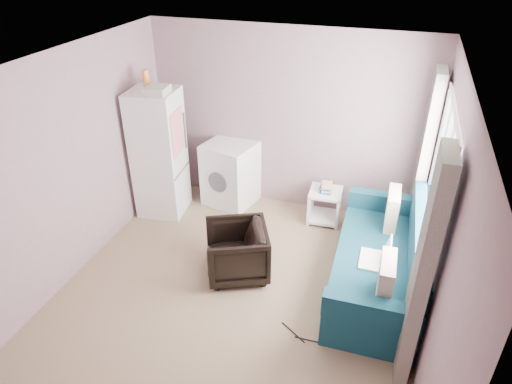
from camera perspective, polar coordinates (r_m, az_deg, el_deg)
room at (r=4.40m, az=-2.76°, el=-0.81°), size 3.84×4.24×2.54m
armchair at (r=5.22m, az=-2.44°, el=-7.15°), size 0.86×0.88×0.69m
fridge at (r=6.28m, az=-12.02°, el=4.80°), size 0.67×0.66×1.99m
washing_machine at (r=6.54m, az=-3.17°, el=2.54°), size 0.78×0.78×0.92m
side_table at (r=6.25m, az=8.60°, el=-1.41°), size 0.44×0.44×0.57m
sofa at (r=5.21m, az=15.92°, el=-8.74°), size 0.98×2.11×0.94m
window_dressing at (r=4.87m, az=20.22°, el=-1.54°), size 0.17×2.62×2.18m
floor_cables at (r=4.76m, az=5.79°, el=-17.53°), size 0.50×0.20×0.01m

